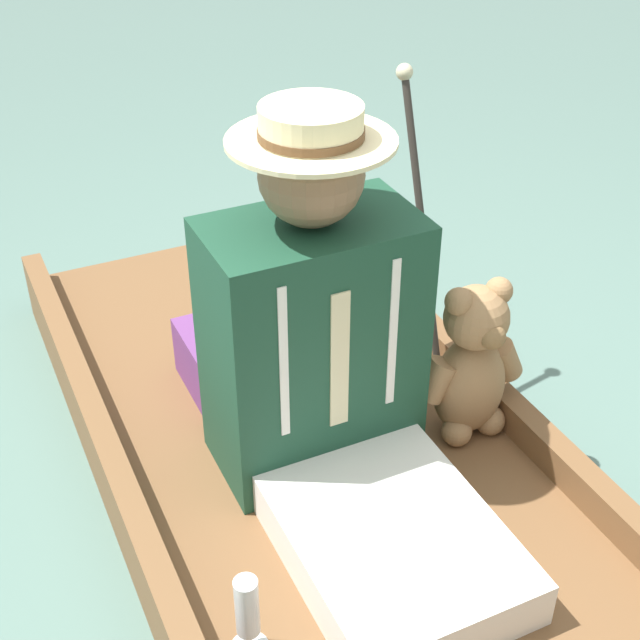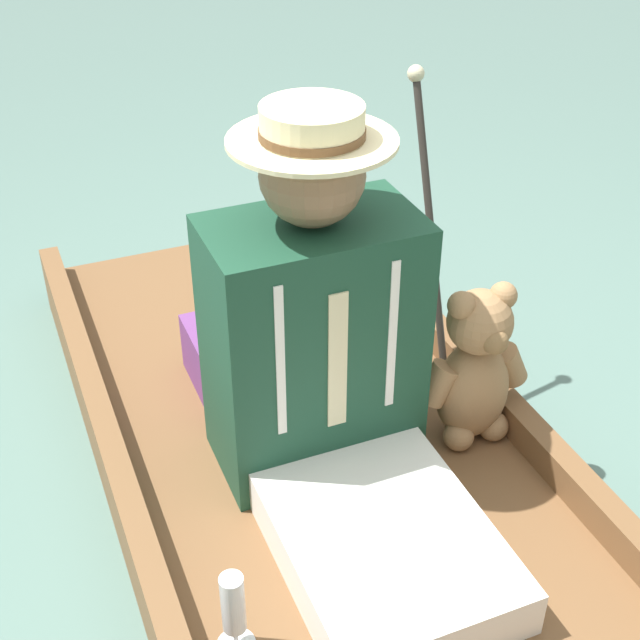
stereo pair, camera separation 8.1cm
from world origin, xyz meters
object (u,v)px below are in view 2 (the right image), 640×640
Objects in this scene: teddy_bear at (475,369)px; wine_glass at (233,608)px; walking_cane at (428,205)px; seated_person at (327,363)px.

wine_glass is at bearing 27.07° from teddy_bear.
wine_glass is at bearing 43.18° from walking_cane.
wine_glass is (0.36, 0.39, -0.21)m from seated_person.
teddy_bear is 2.23× the size of wine_glass.
walking_cane is (-0.78, -0.74, 0.36)m from wine_glass.
walking_cane is at bearing -133.43° from seated_person.
teddy_bear is 0.54× the size of walking_cane.
seated_person is 4.54× the size of wine_glass.
teddy_bear is at bearing -174.15° from seated_person.
walking_cane reaches higher than wine_glass.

